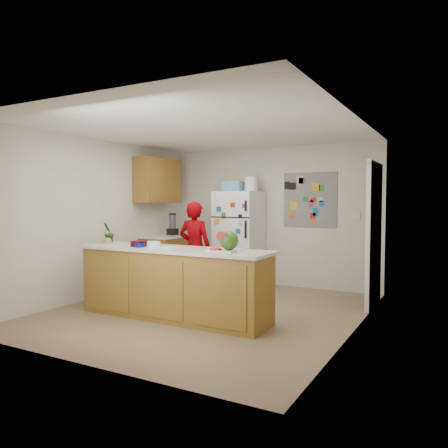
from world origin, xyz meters
The scene contains 26 objects.
floor centered at (0.00, 0.00, -0.01)m, with size 4.00×4.50×0.02m, color brown.
wall_back centered at (0.00, 2.26, 1.25)m, with size 4.00×0.02×2.50m, color beige.
wall_left centered at (-2.01, 0.00, 1.25)m, with size 0.02×4.50×2.50m, color beige.
wall_right centered at (2.01, 0.00, 1.25)m, with size 0.02×4.50×2.50m, color beige.
ceiling centered at (0.00, 0.00, 2.51)m, with size 4.00×4.50×0.02m, color white.
doorway centered at (1.99, 1.45, 1.02)m, with size 0.03×0.85×2.04m, color black.
peninsula_base centered at (-0.20, -0.50, 0.44)m, with size 2.60×0.62×0.88m, color brown.
peninsula_top centered at (-0.20, -0.50, 0.90)m, with size 2.68×0.70×0.04m, color silver.
side_counter_base centered at (-1.69, 1.35, 0.43)m, with size 0.60×0.80×0.86m, color brown.
side_counter_top centered at (-1.69, 1.35, 0.88)m, with size 0.64×0.84×0.04m, color silver.
upper_cabinets centered at (-1.82, 1.30, 1.90)m, with size 0.35×1.00×0.80m, color brown.
refrigerator centered at (-0.45, 1.88, 0.85)m, with size 0.75×0.70×1.70m, color silver.
fridge_top_bin centered at (-0.55, 1.88, 1.79)m, with size 0.35×0.28×0.18m, color #5999B2.
photo_collage centered at (0.75, 2.24, 1.55)m, with size 0.95×0.01×0.95m, color slate.
person centered at (-0.70, 0.80, 0.76)m, with size 0.56×0.36×1.52m, color #6D0004.
blender_appliance centered at (-1.64, 1.50, 1.09)m, with size 0.12×0.12×0.38m, color black.
cutting_board centered at (0.54, -0.48, 0.93)m, with size 0.35×0.26×0.01m, color white.
watermelon centered at (0.60, -0.46, 1.05)m, with size 0.23×0.23×0.23m, color #1C5F12.
watermelon_slice centered at (0.45, -0.53, 0.94)m, with size 0.15×0.15×0.02m, color red.
cherry_bowl centered at (-0.73, -0.56, 0.96)m, with size 0.22×0.22×0.07m, color black.
white_bowl centered at (-0.60, -0.42, 0.95)m, with size 0.20×0.20×0.06m, color white.
cobalt_bowl centered at (-0.63, -0.65, 0.95)m, with size 0.12×0.12×0.05m, color #050F5C.
plate centered at (-1.34, -0.50, 0.93)m, with size 0.23×0.23×0.02m, color beige.
paper_towel centered at (-0.23, -0.55, 0.93)m, with size 0.16×0.14×0.02m, color white.
keys centered at (0.75, -0.61, 0.93)m, with size 0.08×0.04×0.01m, color slate.
potted_plant centered at (-1.37, -0.45, 1.07)m, with size 0.17×0.14×0.31m, color #0B4610.
Camera 1 is at (3.09, -5.13, 1.53)m, focal length 35.00 mm.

